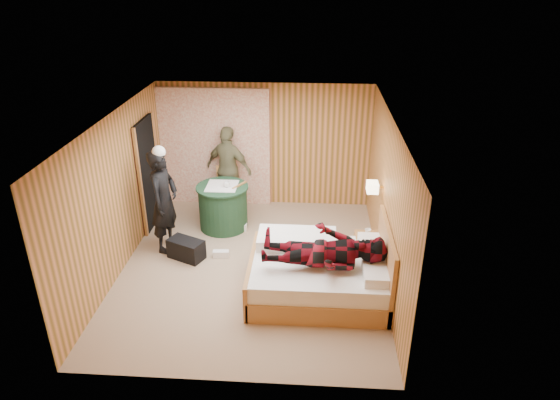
# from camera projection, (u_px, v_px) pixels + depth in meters

# --- Properties ---
(floor) EXTENTS (4.20, 5.00, 0.01)m
(floor) POSITION_uv_depth(u_px,v_px,m) (252.00, 267.00, 8.23)
(floor) COLOR tan
(floor) RESTS_ON ground
(ceiling) EXTENTS (4.20, 5.00, 0.01)m
(ceiling) POSITION_uv_depth(u_px,v_px,m) (248.00, 120.00, 7.16)
(ceiling) COLOR white
(ceiling) RESTS_ON wall_back
(wall_back) EXTENTS (4.20, 0.02, 2.50)m
(wall_back) POSITION_uv_depth(u_px,v_px,m) (265.00, 145.00, 9.95)
(wall_back) COLOR #D38251
(wall_back) RESTS_ON floor
(wall_left) EXTENTS (0.02, 5.00, 2.50)m
(wall_left) POSITION_uv_depth(u_px,v_px,m) (117.00, 195.00, 7.82)
(wall_left) COLOR #D38251
(wall_left) RESTS_ON floor
(wall_right) EXTENTS (0.02, 5.00, 2.50)m
(wall_right) POSITION_uv_depth(u_px,v_px,m) (387.00, 202.00, 7.57)
(wall_right) COLOR #D38251
(wall_right) RESTS_ON floor
(curtain) EXTENTS (2.20, 0.08, 2.40)m
(curtain) POSITION_uv_depth(u_px,v_px,m) (215.00, 148.00, 9.97)
(curtain) COLOR white
(curtain) RESTS_ON floor
(doorway) EXTENTS (0.06, 0.90, 2.05)m
(doorway) POSITION_uv_depth(u_px,v_px,m) (148.00, 174.00, 9.18)
(doorway) COLOR black
(doorway) RESTS_ON floor
(wall_lamp) EXTENTS (0.26, 0.24, 0.16)m
(wall_lamp) POSITION_uv_depth(u_px,v_px,m) (373.00, 187.00, 7.96)
(wall_lamp) COLOR gold
(wall_lamp) RESTS_ON wall_right
(bed) EXTENTS (2.06, 1.62, 1.12)m
(bed) POSITION_uv_depth(u_px,v_px,m) (321.00, 273.00, 7.49)
(bed) COLOR #BA774C
(bed) RESTS_ON floor
(nightstand) EXTENTS (0.43, 0.58, 0.56)m
(nightstand) POSITION_uv_depth(u_px,v_px,m) (367.00, 253.00, 8.08)
(nightstand) COLOR #BA774C
(nightstand) RESTS_ON floor
(round_table) EXTENTS (0.96, 0.96, 0.85)m
(round_table) POSITION_uv_depth(u_px,v_px,m) (223.00, 206.00, 9.31)
(round_table) COLOR #20472B
(round_table) RESTS_ON floor
(chair_far) EXTENTS (0.53, 0.53, 0.93)m
(chair_far) POSITION_uv_depth(u_px,v_px,m) (228.00, 185.00, 9.94)
(chair_far) COLOR #BA774C
(chair_far) RESTS_ON floor
(chair_near) EXTENTS (0.54, 0.54, 0.87)m
(chair_near) POSITION_uv_depth(u_px,v_px,m) (236.00, 201.00, 9.34)
(chair_near) COLOR #BA774C
(chair_near) RESTS_ON floor
(duffel_bag) EXTENTS (0.68, 0.54, 0.34)m
(duffel_bag) POSITION_uv_depth(u_px,v_px,m) (186.00, 249.00, 8.42)
(duffel_bag) COLOR black
(duffel_bag) RESTS_ON floor
(sneaker_left) EXTENTS (0.30, 0.13, 0.13)m
(sneaker_left) POSITION_uv_depth(u_px,v_px,m) (239.00, 227.00, 9.34)
(sneaker_left) COLOR white
(sneaker_left) RESTS_ON floor
(sneaker_right) EXTENTS (0.27, 0.13, 0.12)m
(sneaker_right) POSITION_uv_depth(u_px,v_px,m) (221.00, 254.00, 8.48)
(sneaker_right) COLOR white
(sneaker_right) RESTS_ON floor
(woman_standing) EXTENTS (0.56, 0.73, 1.81)m
(woman_standing) POSITION_uv_depth(u_px,v_px,m) (164.00, 201.00, 8.41)
(woman_standing) COLOR black
(woman_standing) RESTS_ON floor
(man_at_table) EXTENTS (1.09, 0.80, 1.72)m
(man_at_table) POSITION_uv_depth(u_px,v_px,m) (229.00, 169.00, 9.85)
(man_at_table) COLOR #75734E
(man_at_table) RESTS_ON floor
(man_on_bed) EXTENTS (0.86, 0.67, 1.77)m
(man_on_bed) POSITION_uv_depth(u_px,v_px,m) (324.00, 242.00, 7.00)
(man_on_bed) COLOR maroon
(man_on_bed) RESTS_ON bed
(book_lower) EXTENTS (0.20, 0.25, 0.02)m
(book_lower) POSITION_uv_depth(u_px,v_px,m) (369.00, 239.00, 7.92)
(book_lower) COLOR white
(book_lower) RESTS_ON nightstand
(book_upper) EXTENTS (0.23, 0.27, 0.02)m
(book_upper) POSITION_uv_depth(u_px,v_px,m) (369.00, 238.00, 7.91)
(book_upper) COLOR white
(book_upper) RESTS_ON nightstand
(cup_nightstand) EXTENTS (0.11, 0.11, 0.09)m
(cup_nightstand) POSITION_uv_depth(u_px,v_px,m) (368.00, 232.00, 8.07)
(cup_nightstand) COLOR white
(cup_nightstand) RESTS_ON nightstand
(cup_table) EXTENTS (0.14, 0.14, 0.10)m
(cup_table) POSITION_uv_depth(u_px,v_px,m) (227.00, 184.00, 9.05)
(cup_table) COLOR white
(cup_table) RESTS_ON round_table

